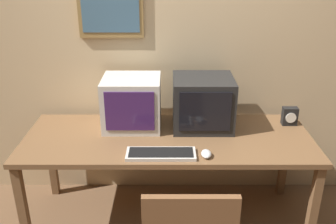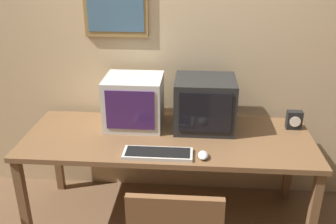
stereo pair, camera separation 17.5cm
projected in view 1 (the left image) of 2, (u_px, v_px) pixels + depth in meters
The scene contains 7 objects.
wall_back at pixel (168, 40), 2.86m from camera, with size 8.00×0.08×2.60m.
desk at pixel (168, 144), 2.68m from camera, with size 2.04×0.77×0.72m.
monitor_left at pixel (132, 103), 2.74m from camera, with size 0.42×0.37×0.37m.
monitor_right at pixel (203, 102), 2.74m from camera, with size 0.43×0.39×0.38m.
keyboard_main at pixel (161, 154), 2.40m from camera, with size 0.45×0.16×0.03m.
mouse_near_keyboard at pixel (206, 154), 2.39m from camera, with size 0.07×0.10×0.04m.
desk_clock at pixel (290, 116), 2.81m from camera, with size 0.11×0.07×0.14m.
Camera 1 is at (0.00, -1.62, 1.93)m, focal length 40.00 mm.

